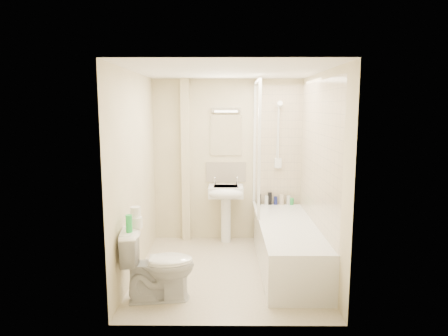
{
  "coord_description": "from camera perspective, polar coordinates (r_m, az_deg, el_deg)",
  "views": [
    {
      "loc": [
        -0.01,
        -4.66,
        1.99
      ],
      "look_at": [
        -0.05,
        0.2,
        1.25
      ],
      "focal_mm": 32.0,
      "sensor_mm": 36.0,
      "label": 1
    }
  ],
  "objects": [
    {
      "name": "bottle_white_a",
      "position": [
        6.01,
        6.1,
        -4.59
      ],
      "size": [
        0.06,
        0.06,
        0.13
      ],
      "primitive_type": "cylinder",
      "color": "white",
      "rests_on": "bathtub"
    },
    {
      "name": "wall_back",
      "position": [
        5.96,
        0.51,
        1.06
      ],
      "size": [
        2.2,
        0.02,
        2.4
      ],
      "primitive_type": "cube",
      "color": "beige",
      "rests_on": "ground"
    },
    {
      "name": "toilet_roll_lower",
      "position": [
        4.27,
        -12.31,
        -7.62
      ],
      "size": [
        0.11,
        0.11,
        0.11
      ],
      "primitive_type": "cylinder",
      "color": "white",
      "rests_on": "toilet"
    },
    {
      "name": "wall_right",
      "position": [
        4.86,
        13.63,
        -0.94
      ],
      "size": [
        0.02,
        2.5,
        2.4
      ],
      "primitive_type": "cube",
      "color": "beige",
      "rests_on": "ground"
    },
    {
      "name": "strip_light",
      "position": [
        5.88,
        0.28,
        8.29
      ],
      "size": [
        0.42,
        0.07,
        0.07
      ],
      "primitive_type": "cube",
      "color": "silver",
      "rests_on": "wall_back"
    },
    {
      "name": "bottle_white_b",
      "position": [
        6.05,
        9.2,
        -4.56
      ],
      "size": [
        0.06,
        0.06,
        0.13
      ],
      "primitive_type": "cylinder",
      "color": "silver",
      "rests_on": "bathtub"
    },
    {
      "name": "floor",
      "position": [
        5.07,
        0.51,
        -14.45
      ],
      "size": [
        2.5,
        2.5,
        0.0
      ],
      "primitive_type": "plane",
      "color": "beige",
      "rests_on": "ground"
    },
    {
      "name": "tile_back",
      "position": [
        5.97,
        7.73,
        3.17
      ],
      "size": [
        0.7,
        0.01,
        1.75
      ],
      "primitive_type": "cube",
      "color": "beige",
      "rests_on": "wall_back"
    },
    {
      "name": "bathtub",
      "position": [
        5.14,
        9.07,
        -10.78
      ],
      "size": [
        0.7,
        2.1,
        0.55
      ],
      "color": "white",
      "rests_on": "ground"
    },
    {
      "name": "pipe_boxing",
      "position": [
        5.93,
        -5.49,
        0.99
      ],
      "size": [
        0.12,
        0.12,
        2.4
      ],
      "primitive_type": "cube",
      "color": "beige",
      "rests_on": "ground"
    },
    {
      "name": "toilet_roll_upper",
      "position": [
        4.27,
        -12.53,
        -6.13
      ],
      "size": [
        0.11,
        0.11,
        0.1
      ],
      "primitive_type": "cylinder",
      "color": "white",
      "rests_on": "toilet_roll_lower"
    },
    {
      "name": "bottle_cream",
      "position": [
        6.03,
        8.23,
        -4.48
      ],
      "size": [
        0.07,
        0.07,
        0.15
      ],
      "primitive_type": "cylinder",
      "color": "beige",
      "rests_on": "bathtub"
    },
    {
      "name": "wall_left",
      "position": [
        4.85,
        -12.57,
        -0.91
      ],
      "size": [
        0.02,
        2.5,
        2.4
      ],
      "primitive_type": "cube",
      "color": "beige",
      "rests_on": "ground"
    },
    {
      "name": "shower_screen",
      "position": [
        5.5,
        4.69,
        3.01
      ],
      "size": [
        0.04,
        0.92,
        1.8
      ],
      "color": "white",
      "rests_on": "bathtub"
    },
    {
      "name": "shower_fixture",
      "position": [
        5.92,
        7.79,
        4.29
      ],
      "size": [
        0.1,
        0.16,
        0.99
      ],
      "color": "white",
      "rests_on": "wall_back"
    },
    {
      "name": "mirror",
      "position": [
        5.91,
        0.28,
        4.7
      ],
      "size": [
        0.46,
        0.01,
        0.6
      ],
      "primitive_type": "cube",
      "color": "white",
      "rests_on": "wall_back"
    },
    {
      "name": "bottle_green",
      "position": [
        6.06,
        9.6,
        -4.71
      ],
      "size": [
        0.07,
        0.07,
        0.1
      ],
      "primitive_type": "cylinder",
      "color": "green",
      "rests_on": "bathtub"
    },
    {
      "name": "bottle_blue",
      "position": [
        6.03,
        7.38,
        -4.64
      ],
      "size": [
        0.05,
        0.05,
        0.12
      ],
      "primitive_type": "cylinder",
      "color": "navy",
      "rests_on": "bathtub"
    },
    {
      "name": "green_bottle",
      "position": [
        4.13,
        -13.42,
        -7.73
      ],
      "size": [
        0.06,
        0.06,
        0.18
      ],
      "primitive_type": "cylinder",
      "color": "green",
      "rests_on": "toilet"
    },
    {
      "name": "pedestal_sink",
      "position": [
        5.82,
        0.27,
        -4.31
      ],
      "size": [
        0.5,
        0.47,
        0.97
      ],
      "color": "white",
      "rests_on": "ground"
    },
    {
      "name": "splashback",
      "position": [
        5.98,
        0.27,
        -0.56
      ],
      "size": [
        0.6,
        0.02,
        0.3
      ],
      "primitive_type": "cube",
      "color": "beige",
      "rests_on": "wall_back"
    },
    {
      "name": "bottle_black_b",
      "position": [
        6.01,
        6.56,
        -4.34
      ],
      "size": [
        0.06,
        0.06,
        0.18
      ],
      "primitive_type": "cylinder",
      "color": "black",
      "rests_on": "bathtub"
    },
    {
      "name": "toilet",
      "position": [
        4.31,
        -9.36,
        -13.46
      ],
      "size": [
        0.61,
        0.84,
        0.75
      ],
      "primitive_type": "imported",
      "rotation": [
        0.0,
        0.0,
        1.7
      ],
      "color": "white",
      "rests_on": "ground"
    },
    {
      "name": "tile_right",
      "position": [
        4.94,
        13.26,
        1.88
      ],
      "size": [
        0.01,
        2.1,
        1.75
      ],
      "primitive_type": "cube",
      "color": "beige",
      "rests_on": "wall_right"
    },
    {
      "name": "ceiling",
      "position": [
        4.68,
        0.56,
        13.7
      ],
      "size": [
        2.2,
        2.5,
        0.02
      ],
      "primitive_type": "cube",
      "color": "white",
      "rests_on": "wall_back"
    },
    {
      "name": "bottle_black_a",
      "position": [
        6.0,
        5.05,
        -4.46
      ],
      "size": [
        0.06,
        0.06,
        0.16
      ],
      "primitive_type": "cylinder",
      "color": "black",
      "rests_on": "bathtub"
    }
  ]
}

